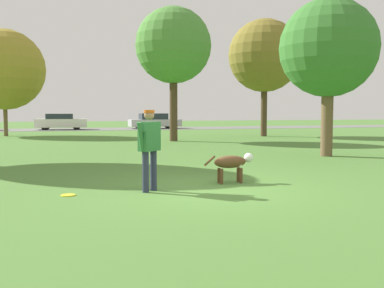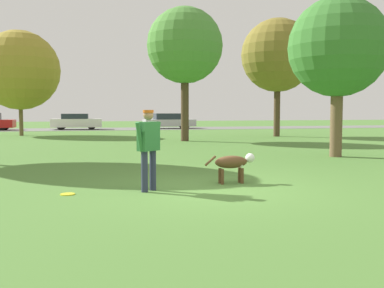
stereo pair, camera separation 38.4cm
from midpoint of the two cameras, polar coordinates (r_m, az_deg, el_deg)
name	(u,v)px [view 1 (the left image)]	position (r m, az deg, el deg)	size (l,w,h in m)	color
ground_plane	(204,189)	(9.18, 0.39, -5.70)	(120.00, 120.00, 0.00)	#4C7A33
far_road_strip	(97,129)	(39.46, -12.30, 1.86)	(120.00, 6.00, 0.01)	slate
person	(149,143)	(8.83, -6.68, 0.09)	(0.60, 0.53, 1.61)	#2D334C
dog	(233,163)	(9.86, 4.06, -2.37)	(1.16, 0.31, 0.65)	brown
frisbee	(68,195)	(8.83, -16.67, -6.23)	(0.27, 0.27, 0.02)	yellow
tree_mid_center	(173,46)	(23.71, -2.86, 12.35)	(3.93, 3.93, 6.93)	#4C3826
tree_far_left	(4,70)	(30.58, -23.10, 8.69)	(5.00, 5.00, 6.64)	brown
tree_far_right	(265,56)	(28.44, 8.81, 10.99)	(4.47, 4.47, 7.20)	#4C3826
tree_near_right	(329,49)	(16.43, 16.30, 11.55)	(3.39, 3.39, 5.44)	brown
parked_car_white	(61,122)	(38.99, -16.57, 2.72)	(4.22, 2.00, 1.34)	white
parked_car_silver	(154,121)	(40.07, -5.06, 2.90)	(4.59, 1.98, 1.35)	#B7B7BC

